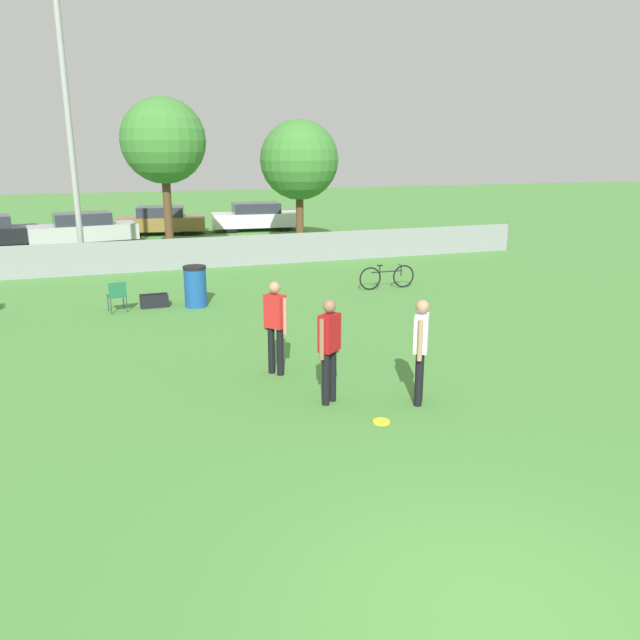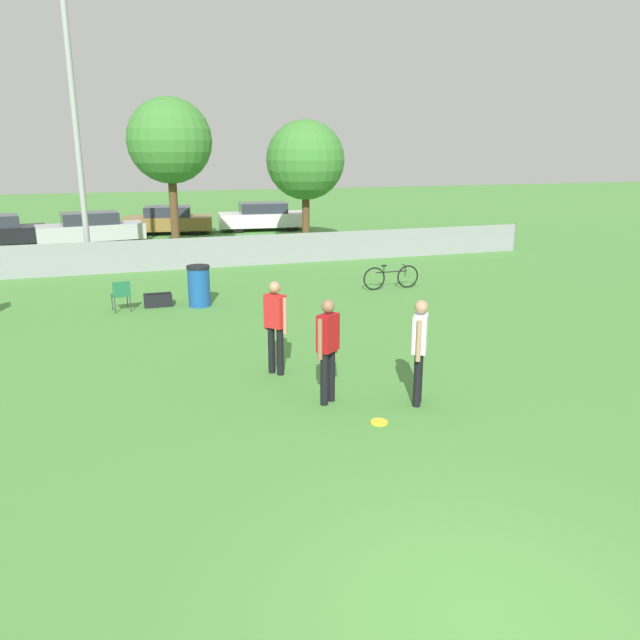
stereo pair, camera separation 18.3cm
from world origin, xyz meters
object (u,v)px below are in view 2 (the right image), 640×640
Objects in this scene: folding_chair_sideline at (121,294)px; parked_car_silver at (91,229)px; frisbee_disc at (379,422)px; parked_car_white at (263,217)px; player_thrower_red at (275,321)px; gear_bag_sideline at (158,300)px; player_receiver_white at (420,345)px; tree_far_right at (305,160)px; trash_bin at (199,286)px; bicycle_sideline at (391,277)px; parked_car_tan at (168,220)px; tree_near_pole at (170,141)px; light_pole at (73,96)px; player_defender_red at (328,344)px.

parked_car_silver is (-1.10, 12.89, 0.19)m from folding_chair_sideline.
parked_car_white reaches higher than frisbee_disc.
player_thrower_red is 6.37m from gear_bag_sideline.
player_receiver_white is at bearing -65.92° from gear_bag_sideline.
tree_far_right is 11.09m from trash_bin.
player_thrower_red is 21.35m from parked_car_white.
tree_far_right is at bearing 91.01° from bicycle_sideline.
trash_bin is 15.21m from parked_car_tan.
parked_car_silver reaches higher than parked_car_tan.
folding_chair_sideline is 0.18× the size of parked_car_tan.
trash_bin reaches higher than gear_bag_sideline.
tree_near_pole reaches higher than trash_bin.
tree_near_pole is at bearing -121.50° from parked_car_white.
light_pole reaches higher than tree_far_right.
light_pole is 13.53× the size of gear_bag_sideline.
tree_far_right is (8.67, 2.84, -2.12)m from light_pole.
parked_car_white reaches higher than parked_car_silver.
trash_bin is at bearing 50.09° from player_receiver_white.
trash_bin is at bearing -64.18° from light_pole.
tree_near_pole reaches higher than player_thrower_red.
player_receiver_white is 23.14m from parked_car_white.
tree_near_pole is 1.29× the size of parked_car_white.
tree_near_pole is at bearing 40.47° from player_receiver_white.
trash_bin is 1.51× the size of gear_bag_sideline.
parked_car_silver is (-2.03, 12.58, 0.51)m from gear_bag_sideline.
parked_car_silver is 1.01× the size of parked_car_white.
light_pole reaches higher than gear_bag_sideline.
frisbee_disc is at bearing -17.06° from player_thrower_red.
parked_car_tan is (2.45, 15.18, 0.19)m from folding_chair_sideline.
player_receiver_white is (1.89, -2.13, 0.00)m from player_thrower_red.
bicycle_sideline is at bearing -89.33° from tree_far_right.
player_defender_red is 1.49m from player_receiver_white.
tree_far_right is 1.14× the size of parked_car_white.
parked_car_silver reaches higher than gear_bag_sideline.
player_defender_red is at bearing -86.24° from tree_near_pole.
tree_far_right is 4.77× the size of trash_bin.
light_pole is at bearing 107.83° from frisbee_disc.
folding_chair_sideline is 15.37m from parked_car_tan.
tree_near_pole is at bearing 88.89° from trash_bin.
gear_bag_sideline is at bearing -108.45° from parked_car_white.
tree_far_right is at bearing 21.45° from player_receiver_white.
player_thrower_red is 6.37m from folding_chair_sideline.
trash_bin is (2.00, -0.02, 0.08)m from folding_chair_sideline.
tree_far_right is 19.17× the size of frisbee_disc.
gear_bag_sideline is 12.76m from parked_car_silver.
frisbee_disc is (-0.90, -0.50, -1.02)m from player_receiver_white.
player_defender_red is 8.05m from gear_bag_sideline.
gear_bag_sideline is 14.95m from parked_car_tan.
parked_car_tan is at bearing 84.18° from gear_bag_sideline.
player_thrower_red reaches higher than bicycle_sideline.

